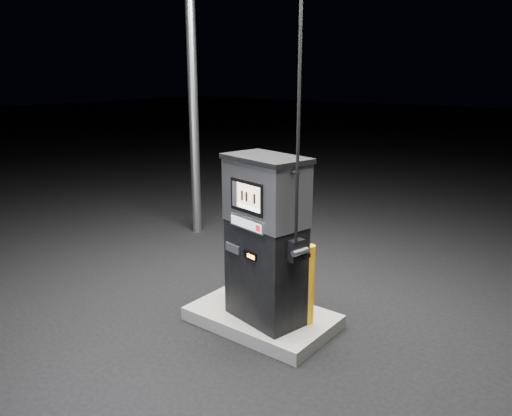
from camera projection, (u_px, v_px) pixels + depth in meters
The scene contains 5 objects.
ground at pixel (262, 323), 5.71m from camera, with size 80.00×80.00×0.00m, color black.
pump_island at pixel (262, 317), 5.70m from camera, with size 1.60×1.00×0.15m, color #60605C.
fuel_dispenser at pixel (266, 239), 5.28m from camera, with size 1.04×0.71×3.76m.
bollard_left at pixel (230, 257), 5.94m from camera, with size 0.13×0.13×1.01m, color #F7A80D.
bollard_right at pixel (309, 285), 5.30m from camera, with size 0.12×0.12×0.89m, color #F7A80D.
Camera 1 is at (3.13, -4.11, 2.78)m, focal length 35.00 mm.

